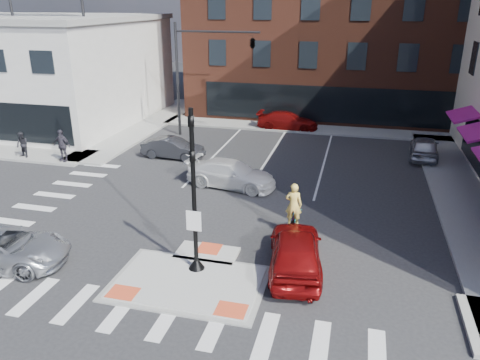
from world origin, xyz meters
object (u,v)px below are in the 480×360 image
(bg_car_silver, at_px, (424,147))
(white_pickup, at_px, (231,174))
(bg_car_red, at_px, (288,121))
(red_sedan, at_px, (296,251))
(silver_suv, at_px, (1,248))
(pedestrian_a, at_px, (22,145))
(cyclist, at_px, (293,218))
(bg_car_dark, at_px, (173,148))
(pedestrian_b, at_px, (62,145))

(bg_car_silver, bearing_deg, white_pickup, 41.25)
(bg_car_red, bearing_deg, red_sedan, -169.97)
(silver_suv, distance_m, bg_car_silver, 24.27)
(white_pickup, height_order, pedestrian_a, pedestrian_a)
(white_pickup, height_order, bg_car_silver, bg_car_silver)
(bg_car_red, distance_m, cyclist, 17.62)
(bg_car_dark, bearing_deg, cyclist, -130.48)
(bg_car_silver, xyz_separation_m, bg_car_red, (-9.47, 4.93, -0.04))
(silver_suv, xyz_separation_m, bg_car_dark, (1.36, 13.66, -0.05))
(bg_car_red, xyz_separation_m, cyclist, (2.97, -17.37, 0.11))
(silver_suv, relative_size, pedestrian_a, 3.11)
(silver_suv, bearing_deg, pedestrian_a, 25.20)
(bg_car_red, distance_m, pedestrian_a, 18.79)
(silver_suv, relative_size, cyclist, 2.16)
(white_pickup, height_order, cyclist, cyclist)
(red_sedan, height_order, white_pickup, red_sedan)
(white_pickup, bearing_deg, bg_car_dark, 60.68)
(bg_car_silver, xyz_separation_m, cyclist, (-6.50, -12.44, 0.08))
(bg_car_red, bearing_deg, white_pickup, 175.59)
(red_sedan, height_order, bg_car_dark, red_sedan)
(silver_suv, height_order, cyclist, cyclist)
(pedestrian_b, bearing_deg, bg_car_silver, 22.98)
(bg_car_dark, xyz_separation_m, bg_car_red, (5.91, 8.84, 0.03))
(pedestrian_a, bearing_deg, bg_car_dark, 31.21)
(bg_car_dark, distance_m, bg_car_red, 10.63)
(cyclist, bearing_deg, bg_car_dark, -46.70)
(bg_car_silver, height_order, cyclist, cyclist)
(bg_car_dark, height_order, bg_car_red, bg_car_red)
(red_sedan, bearing_deg, bg_car_silver, -120.08)
(bg_car_silver, bearing_deg, bg_car_dark, 19.24)
(bg_car_red, bearing_deg, bg_car_silver, -117.25)
(bg_car_dark, bearing_deg, bg_car_red, -30.39)
(bg_car_silver, relative_size, bg_car_red, 0.90)
(red_sedan, bearing_deg, pedestrian_a, -33.72)
(pedestrian_a, bearing_deg, pedestrian_b, 14.66)
(bg_car_dark, distance_m, pedestrian_b, 6.69)
(bg_car_silver, distance_m, pedestrian_a, 25.20)
(silver_suv, xyz_separation_m, bg_car_silver, (16.74, 17.57, 0.01))
(bg_car_dark, xyz_separation_m, pedestrian_a, (-8.95, -2.66, 0.31))
(red_sedan, xyz_separation_m, cyclist, (-0.50, 2.75, -0.01))
(pedestrian_a, bearing_deg, white_pickup, 9.96)
(white_pickup, bearing_deg, pedestrian_a, 93.87)
(silver_suv, bearing_deg, bg_car_red, -27.30)
(bg_car_dark, xyz_separation_m, cyclist, (8.88, -8.52, 0.14))
(bg_car_silver, xyz_separation_m, pedestrian_b, (-21.50, -6.57, 0.43))
(bg_car_red, height_order, pedestrian_b, pedestrian_b)
(cyclist, bearing_deg, pedestrian_b, -24.22)
(silver_suv, distance_m, bg_car_dark, 13.73)
(pedestrian_b, bearing_deg, silver_suv, -60.59)
(bg_car_dark, bearing_deg, bg_car_silver, -72.37)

